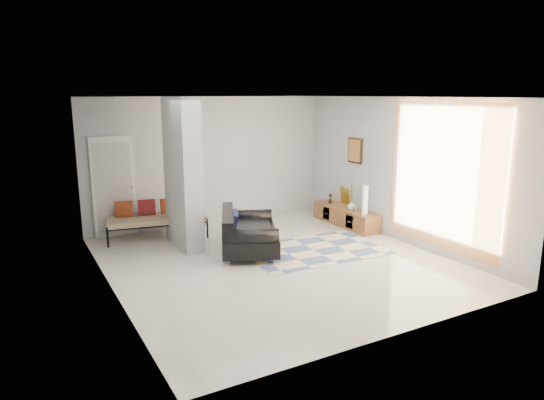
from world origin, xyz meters
TOP-DOWN VIEW (x-y plane):
  - floor at (0.00, 0.00)m, footprint 6.00×6.00m
  - ceiling at (0.00, 0.00)m, footprint 6.00×6.00m
  - wall_back at (0.00, 3.00)m, footprint 6.00×0.00m
  - wall_front at (0.00, -3.00)m, footprint 6.00×0.00m
  - wall_left at (-2.75, 0.00)m, footprint 0.00×6.00m
  - wall_right at (2.75, 0.00)m, footprint 0.00×6.00m
  - partition_column at (-1.10, 1.60)m, footprint 0.35×1.20m
  - hallway_door at (-2.10, 2.96)m, footprint 0.85×0.06m
  - curtain at (2.67, -1.15)m, footprint 0.00×2.55m
  - wall_art at (2.72, 1.33)m, footprint 0.04×0.45m
  - media_console at (2.52, 1.33)m, footprint 0.45×1.88m
  - loveseat at (-0.22, 0.75)m, footprint 1.56×1.91m
  - daybed at (-1.42, 2.48)m, footprint 2.06×1.14m
  - area_rug at (0.90, 0.19)m, footprint 2.61×1.81m
  - cylinder_lamp at (2.50, 0.67)m, footprint 0.11×0.11m
  - bronze_figurine at (2.47, 1.85)m, footprint 0.11×0.11m
  - vase at (2.47, 1.08)m, footprint 0.22×0.22m

SIDE VIEW (x-z plane):
  - floor at x=0.00m, z-range 0.00..0.00m
  - area_rug at x=0.90m, z-range 0.00..0.01m
  - media_console at x=2.52m, z-range -0.20..0.60m
  - loveseat at x=-0.22m, z-range -0.03..0.73m
  - daybed at x=-1.42m, z-range 0.03..0.79m
  - vase at x=2.47m, z-range 0.40..0.60m
  - bronze_figurine at x=2.47m, z-range 0.40..0.61m
  - cylinder_lamp at x=2.50m, z-range 0.40..1.00m
  - hallway_door at x=-2.10m, z-range 0.00..2.04m
  - partition_column at x=-1.10m, z-range 0.00..2.80m
  - wall_back at x=0.00m, z-range -1.60..4.40m
  - wall_front at x=0.00m, z-range -1.60..4.40m
  - wall_left at x=-2.75m, z-range -1.60..4.40m
  - wall_right at x=2.75m, z-range -1.60..4.40m
  - curtain at x=2.67m, z-range 0.17..2.72m
  - wall_art at x=2.72m, z-range 1.38..1.92m
  - ceiling at x=0.00m, z-range 2.80..2.80m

